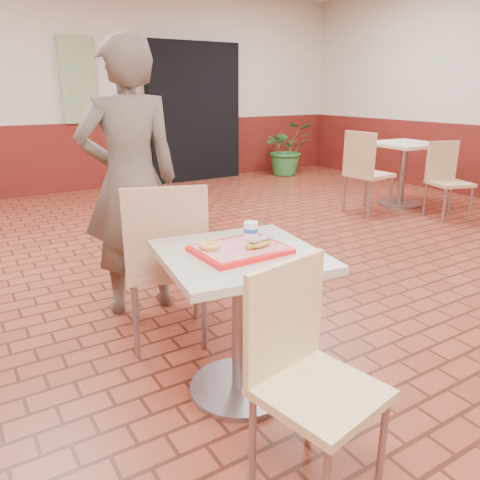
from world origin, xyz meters
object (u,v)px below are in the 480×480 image
chair_main_front (305,367)px  second_table (404,163)px  paper_cup (251,231)px  potted_plant (287,149)px  chair_main_back (166,258)px  serving_tray (240,250)px  ring_donut (210,246)px  long_john_donut (259,243)px  chair_second_left (365,168)px  main_table (240,300)px  customer (131,181)px  chair_second_front (446,176)px

chair_main_front → second_table: bearing=25.1°
paper_cup → potted_plant: (3.96, 4.86, -0.36)m
chair_main_front → chair_main_back: bearing=80.8°
serving_tray → second_table: second_table is taller
ring_donut → potted_plant: bearing=49.2°
serving_tray → long_john_donut: size_ratio=2.74×
second_table → chair_second_left: bearing=-176.1°
serving_tray → paper_cup: bearing=33.4°
serving_tray → chair_second_left: bearing=35.1°
ring_donut → potted_plant: (4.20, 4.87, -0.33)m
main_table → ring_donut: bearing=157.5°
second_table → potted_plant: potted_plant is taller
main_table → ring_donut: ring_donut is taller
serving_tray → long_john_donut: 0.09m
customer → long_john_donut: customer is taller
chair_second_front → customer: bearing=-157.0°
potted_plant → paper_cup: bearing=-129.2°
chair_main_back → main_table: bearing=119.4°
long_john_donut → potted_plant: potted_plant is taller
chair_main_front → chair_main_back: (-0.03, 1.22, 0.06)m
chair_main_back → customer: (0.02, 0.58, 0.35)m
main_table → paper_cup: (0.11, 0.07, 0.32)m
long_john_donut → second_table: 4.56m
second_table → chair_second_front: chair_second_front is taller
ring_donut → chair_second_front: bearing=21.2°
main_table → chair_main_front: 0.60m
customer → chair_second_left: 3.48m
chair_main_front → potted_plant: (4.15, 5.52, -0.03)m
ring_donut → chair_second_front: size_ratio=0.11×
main_table → paper_cup: size_ratio=8.56×
chair_main_front → chair_second_left: (3.29, 2.85, 0.07)m
long_john_donut → customer: bearing=97.5°
paper_cup → main_table: bearing=-146.6°
ring_donut → chair_second_front: 4.33m
chair_main_front → ring_donut: 0.72m
chair_second_left → serving_tray: bearing=122.1°
main_table → serving_tray: serving_tray is taller
chair_main_front → ring_donut: (-0.05, 0.65, 0.30)m
second_table → chair_main_front: bearing=-144.4°
main_table → potted_plant: 6.39m
chair_main_front → long_john_donut: 0.65m
customer → ring_donut: bearing=94.7°
chair_main_front → second_table: 4.99m
customer → paper_cup: bearing=106.5°
second_table → chair_second_left: chair_second_left is taller
chair_main_back → ring_donut: (-0.02, -0.57, 0.24)m
customer → ring_donut: 1.16m
serving_tray → chair_second_left: 3.93m
main_table → ring_donut: size_ratio=7.82×
paper_cup → serving_tray: bearing=-146.6°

